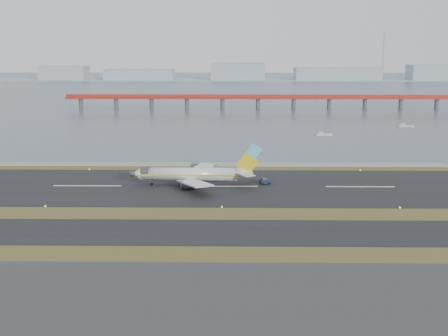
# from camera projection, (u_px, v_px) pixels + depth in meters

# --- Properties ---
(ground) EXTENTS (1000.00, 1000.00, 0.00)m
(ground) POSITION_uv_depth(u_px,v_px,m) (221.00, 216.00, 134.80)
(ground) COLOR #324117
(ground) RESTS_ON ground
(apron_strip) EXTENTS (1000.00, 50.00, 0.10)m
(apron_strip) POSITION_uv_depth(u_px,v_px,m) (214.00, 327.00, 80.98)
(apron_strip) COLOR #323234
(apron_strip) RESTS_ON ground
(taxiway_strip) EXTENTS (1000.00, 18.00, 0.10)m
(taxiway_strip) POSITION_uv_depth(u_px,v_px,m) (220.00, 232.00, 123.05)
(taxiway_strip) COLOR black
(taxiway_strip) RESTS_ON ground
(runway_strip) EXTENTS (1000.00, 45.00, 0.10)m
(runway_strip) POSITION_uv_depth(u_px,v_px,m) (223.00, 186.00, 164.13)
(runway_strip) COLOR black
(runway_strip) RESTS_ON ground
(seawall) EXTENTS (1000.00, 2.50, 1.00)m
(seawall) POSITION_uv_depth(u_px,v_px,m) (225.00, 164.00, 193.39)
(seawall) COLOR gray
(seawall) RESTS_ON ground
(bay_water) EXTENTS (1400.00, 800.00, 1.30)m
(bay_water) POSITION_uv_depth(u_px,v_px,m) (230.00, 88.00, 584.80)
(bay_water) COLOR #424F5E
(bay_water) RESTS_ON ground
(red_pier) EXTENTS (260.00, 5.00, 10.20)m
(red_pier) POSITION_uv_depth(u_px,v_px,m) (258.00, 98.00, 377.57)
(red_pier) COLOR #A6261C
(red_pier) RESTS_ON ground
(far_shoreline) EXTENTS (1400.00, 80.00, 60.50)m
(far_shoreline) POSITION_uv_depth(u_px,v_px,m) (241.00, 75.00, 739.87)
(far_shoreline) COLOR #92A4AD
(far_shoreline) RESTS_ON ground
(airliner) EXTENTS (38.52, 32.89, 12.80)m
(airliner) POSITION_uv_depth(u_px,v_px,m) (194.00, 174.00, 164.62)
(airliner) COLOR silver
(airliner) RESTS_ON ground
(pushback_tug) EXTENTS (3.35, 2.55, 1.90)m
(pushback_tug) POSITION_uv_depth(u_px,v_px,m) (265.00, 181.00, 166.71)
(pushback_tug) COLOR #131C34
(pushback_tug) RESTS_ON ground
(workboat_near) EXTENTS (7.58, 2.74, 1.81)m
(workboat_near) POSITION_uv_depth(u_px,v_px,m) (323.00, 134.00, 261.04)
(workboat_near) COLOR #B9B8BD
(workboat_near) RESTS_ON ground
(workboat_far) EXTENTS (7.59, 2.92, 1.80)m
(workboat_far) POSITION_uv_depth(u_px,v_px,m) (405.00, 126.00, 289.96)
(workboat_far) COLOR #B9B8BD
(workboat_far) RESTS_ON ground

